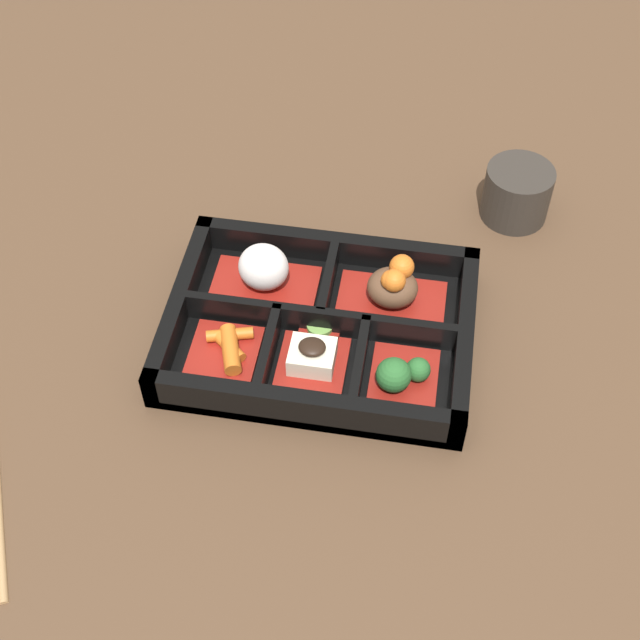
{
  "coord_description": "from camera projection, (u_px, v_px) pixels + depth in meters",
  "views": [
    {
      "loc": [
        0.08,
        -0.5,
        0.63
      ],
      "look_at": [
        0.0,
        0.0,
        0.03
      ],
      "focal_mm": 50.0,
      "sensor_mm": 36.0,
      "label": 1
    }
  ],
  "objects": [
    {
      "name": "bento_rim",
      "position": [
        320.0,
        326.0,
        0.79
      ],
      "size": [
        0.27,
        0.2,
        0.04
      ],
      "color": "black",
      "rests_on": "ground_plane"
    },
    {
      "name": "bowl_pickles",
      "position": [
        324.0,
        327.0,
        0.79
      ],
      "size": [
        0.04,
        0.03,
        0.01
      ],
      "color": "maroon",
      "rests_on": "bento_base"
    },
    {
      "name": "bowl_rice",
      "position": [
        264.0,
        272.0,
        0.81
      ],
      "size": [
        0.1,
        0.06,
        0.05
      ],
      "color": "maroon",
      "rests_on": "bento_base"
    },
    {
      "name": "bowl_greens",
      "position": [
        400.0,
        375.0,
        0.75
      ],
      "size": [
        0.06,
        0.06,
        0.04
      ],
      "color": "maroon",
      "rests_on": "bento_base"
    },
    {
      "name": "ground_plane",
      "position": [
        320.0,
        338.0,
        0.81
      ],
      "size": [
        3.0,
        3.0,
        0.0
      ],
      "primitive_type": "plane",
      "color": "#4C3523"
    },
    {
      "name": "bowl_stew",
      "position": [
        393.0,
        288.0,
        0.8
      ],
      "size": [
        0.1,
        0.06,
        0.05
      ],
      "color": "maroon",
      "rests_on": "bento_base"
    },
    {
      "name": "bowl_carrots",
      "position": [
        227.0,
        349.0,
        0.78
      ],
      "size": [
        0.06,
        0.06,
        0.02
      ],
      "color": "maroon",
      "rests_on": "bento_base"
    },
    {
      "name": "bento_base",
      "position": [
        320.0,
        334.0,
        0.8
      ],
      "size": [
        0.27,
        0.2,
        0.01
      ],
      "color": "black",
      "rests_on": "ground_plane"
    },
    {
      "name": "bowl_tofu",
      "position": [
        314.0,
        359.0,
        0.76
      ],
      "size": [
        0.06,
        0.06,
        0.03
      ],
      "color": "maroon",
      "rests_on": "bento_base"
    },
    {
      "name": "tea_cup",
      "position": [
        517.0,
        192.0,
        0.89
      ],
      "size": [
        0.07,
        0.07,
        0.06
      ],
      "color": "#2D2823",
      "rests_on": "ground_plane"
    }
  ]
}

